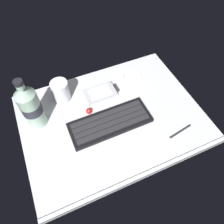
{
  "coord_description": "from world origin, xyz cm",
  "views": [
    {
      "loc": [
        -17.02,
        -38.92,
        63.98
      ],
      "look_at": [
        0.0,
        0.0,
        3.0
      ],
      "focal_mm": 33.97,
      "sensor_mm": 36.0,
      "label": 1
    }
  ],
  "objects_px": {
    "handheld_device": "(102,93)",
    "water_bottle": "(31,106)",
    "juice_cup": "(61,92)",
    "trackball_mouse": "(89,111)",
    "stylus_pen": "(181,131)",
    "charger_block": "(132,78)",
    "keyboard": "(110,122)"
  },
  "relations": [
    {
      "from": "handheld_device",
      "to": "water_bottle",
      "type": "height_order",
      "value": "water_bottle"
    },
    {
      "from": "keyboard",
      "to": "trackball_mouse",
      "type": "bearing_deg",
      "value": 125.12
    },
    {
      "from": "water_bottle",
      "to": "charger_block",
      "type": "relative_size",
      "value": 2.97
    },
    {
      "from": "handheld_device",
      "to": "trackball_mouse",
      "type": "height_order",
      "value": "trackball_mouse"
    },
    {
      "from": "water_bottle",
      "to": "trackball_mouse",
      "type": "xyz_separation_m",
      "value": [
        0.18,
        -0.04,
        -0.08
      ]
    },
    {
      "from": "charger_block",
      "to": "handheld_device",
      "type": "bearing_deg",
      "value": -172.97
    },
    {
      "from": "handheld_device",
      "to": "trackball_mouse",
      "type": "relative_size",
      "value": 5.84
    },
    {
      "from": "keyboard",
      "to": "stylus_pen",
      "type": "distance_m",
      "value": 0.25
    },
    {
      "from": "keyboard",
      "to": "charger_block",
      "type": "bearing_deg",
      "value": 43.19
    },
    {
      "from": "keyboard",
      "to": "juice_cup",
      "type": "height_order",
      "value": "juice_cup"
    },
    {
      "from": "stylus_pen",
      "to": "juice_cup",
      "type": "bearing_deg",
      "value": 128.52
    },
    {
      "from": "water_bottle",
      "to": "stylus_pen",
      "type": "distance_m",
      "value": 0.51
    },
    {
      "from": "handheld_device",
      "to": "stylus_pen",
      "type": "bearing_deg",
      "value": -55.06
    },
    {
      "from": "keyboard",
      "to": "handheld_device",
      "type": "height_order",
      "value": "keyboard"
    },
    {
      "from": "handheld_device",
      "to": "juice_cup",
      "type": "distance_m",
      "value": 0.15
    },
    {
      "from": "juice_cup",
      "to": "water_bottle",
      "type": "relative_size",
      "value": 0.41
    },
    {
      "from": "handheld_device",
      "to": "juice_cup",
      "type": "height_order",
      "value": "juice_cup"
    },
    {
      "from": "handheld_device",
      "to": "stylus_pen",
      "type": "relative_size",
      "value": 1.35
    },
    {
      "from": "keyboard",
      "to": "stylus_pen",
      "type": "height_order",
      "value": "keyboard"
    },
    {
      "from": "trackball_mouse",
      "to": "stylus_pen",
      "type": "bearing_deg",
      "value": -37.44
    },
    {
      "from": "juice_cup",
      "to": "charger_block",
      "type": "relative_size",
      "value": 1.21
    },
    {
      "from": "handheld_device",
      "to": "stylus_pen",
      "type": "distance_m",
      "value": 0.32
    },
    {
      "from": "handheld_device",
      "to": "juice_cup",
      "type": "relative_size",
      "value": 1.51
    },
    {
      "from": "juice_cup",
      "to": "trackball_mouse",
      "type": "relative_size",
      "value": 3.86
    },
    {
      "from": "keyboard",
      "to": "juice_cup",
      "type": "distance_m",
      "value": 0.22
    },
    {
      "from": "keyboard",
      "to": "stylus_pen",
      "type": "xyz_separation_m",
      "value": [
        0.21,
        -0.13,
        -0.0
      ]
    },
    {
      "from": "charger_block",
      "to": "juice_cup",
      "type": "bearing_deg",
      "value": 175.64
    },
    {
      "from": "handheld_device",
      "to": "charger_block",
      "type": "distance_m",
      "value": 0.14
    },
    {
      "from": "juice_cup",
      "to": "stylus_pen",
      "type": "bearing_deg",
      "value": -42.64
    },
    {
      "from": "keyboard",
      "to": "juice_cup",
      "type": "bearing_deg",
      "value": 124.2
    },
    {
      "from": "juice_cup",
      "to": "stylus_pen",
      "type": "relative_size",
      "value": 0.89
    },
    {
      "from": "handheld_device",
      "to": "charger_block",
      "type": "height_order",
      "value": "charger_block"
    }
  ]
}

